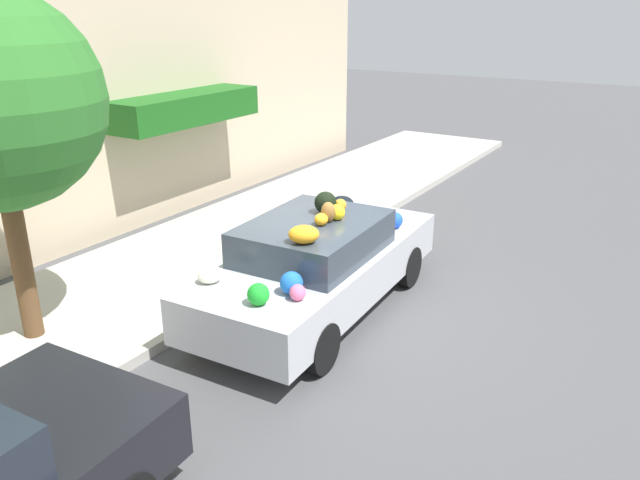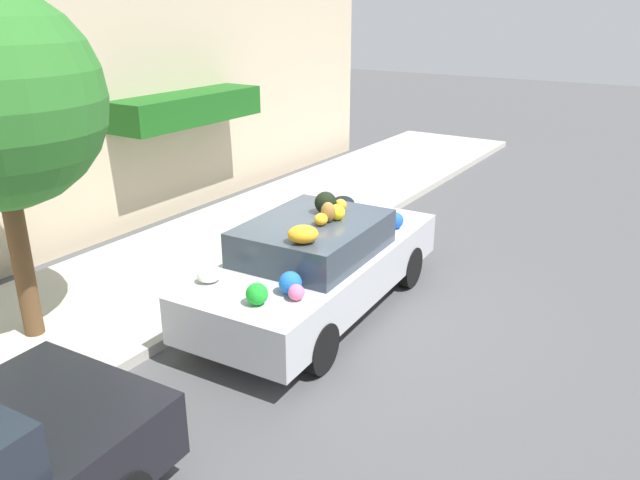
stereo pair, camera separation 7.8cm
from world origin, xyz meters
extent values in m
plane|color=#4C4C4F|center=(0.00, 0.00, 0.00)|extent=(60.00, 60.00, 0.00)
cube|color=#B2ADA3|center=(0.00, 2.70, 0.07)|extent=(24.00, 3.20, 0.14)
cube|color=#C6B293|center=(0.00, 4.95, 2.37)|extent=(18.00, 0.30, 4.74)
cube|color=#195919|center=(2.09, 4.35, 2.18)|extent=(3.25, 0.90, 0.55)
cylinder|color=brown|center=(-2.71, 2.59, 1.16)|extent=(0.24, 0.24, 2.04)
cylinder|color=red|center=(2.02, 1.60, 0.42)|extent=(0.20, 0.20, 0.55)
sphere|color=red|center=(2.02, 1.60, 0.75)|extent=(0.18, 0.18, 0.18)
cube|color=#B7BABF|center=(0.00, 0.05, 0.61)|extent=(4.47, 1.92, 0.60)
cube|color=#333D47|center=(-0.18, 0.04, 1.14)|extent=(2.05, 1.60, 0.46)
cylinder|color=black|center=(1.32, 0.90, 0.31)|extent=(0.63, 0.21, 0.62)
cylinder|color=black|center=(1.40, -0.66, 0.31)|extent=(0.63, 0.21, 0.62)
cylinder|color=black|center=(-1.40, 0.76, 0.31)|extent=(0.63, 0.21, 0.62)
cylinder|color=black|center=(-1.32, -0.80, 0.31)|extent=(0.63, 0.21, 0.62)
ellipsoid|color=brown|center=(1.34, 0.35, 1.00)|extent=(0.20, 0.15, 0.17)
ellipsoid|color=orange|center=(-0.90, -0.29, 1.48)|extent=(0.46, 0.48, 0.21)
ellipsoid|color=brown|center=(-0.10, -0.14, 1.51)|extent=(0.27, 0.27, 0.27)
ellipsoid|color=white|center=(-1.60, 0.60, 1.00)|extent=(0.38, 0.37, 0.19)
sphere|color=black|center=(0.19, 0.08, 1.52)|extent=(0.42, 0.42, 0.30)
sphere|color=orange|center=(0.39, -0.04, 1.45)|extent=(0.21, 0.21, 0.17)
sphere|color=pink|center=(-1.43, -0.55, 1.00)|extent=(0.19, 0.19, 0.19)
sphere|color=green|center=(-1.76, -0.25, 1.03)|extent=(0.33, 0.33, 0.25)
ellipsoid|color=black|center=(1.61, 0.64, 1.03)|extent=(0.43, 0.46, 0.25)
sphere|color=#B037B7|center=(1.09, 0.00, 1.07)|extent=(0.45, 0.45, 0.33)
sphere|color=blue|center=(-1.33, -0.40, 1.04)|extent=(0.29, 0.29, 0.27)
ellipsoid|color=orange|center=(-0.26, -0.13, 1.45)|extent=(0.25, 0.23, 0.16)
sphere|color=blue|center=(1.32, -0.43, 1.03)|extent=(0.32, 0.32, 0.24)
sphere|color=yellow|center=(0.04, -0.19, 1.48)|extent=(0.23, 0.23, 0.21)
camera|label=1|loc=(-6.65, -4.12, 4.04)|focal=35.00mm
camera|label=2|loc=(-6.61, -4.18, 4.04)|focal=35.00mm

